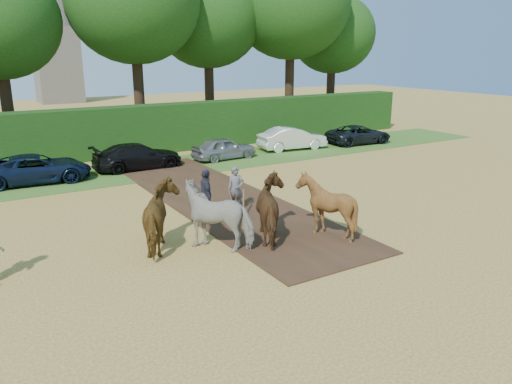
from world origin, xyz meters
TOP-DOWN VIEW (x-y plane):
  - ground at (0.00, 0.00)m, footprint 120.00×120.00m
  - earth_strip at (1.50, 7.00)m, footprint 4.50×17.00m
  - grass_verge at (0.00, 14.00)m, footprint 50.00×5.00m
  - hedgerow at (0.00, 18.50)m, footprint 46.00×1.60m
  - spectator_far at (-0.13, 4.89)m, footprint 0.70×1.23m
  - plough_team at (0.04, 2.08)m, footprint 7.57×5.68m
  - parked_cars at (0.70, 14.18)m, footprint 35.65×2.96m
  - treeline at (-1.69, 21.69)m, footprint 48.70×10.60m

SIDE VIEW (x-z plane):
  - ground at x=0.00m, z-range 0.00..0.00m
  - grass_verge at x=0.00m, z-range 0.00..0.03m
  - earth_strip at x=1.50m, z-range 0.00..0.05m
  - parked_cars at x=0.70m, z-range -0.04..1.44m
  - spectator_far at x=-0.13m, z-range 0.00..1.97m
  - plough_team at x=0.04m, z-range -0.01..2.17m
  - hedgerow at x=0.00m, z-range 0.00..3.00m
  - treeline at x=-1.69m, z-range 1.87..16.07m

